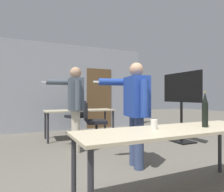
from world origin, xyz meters
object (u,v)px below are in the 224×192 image
Objects in this scene: person_near_casual at (136,105)px; beer_bottle at (205,110)px; tv_screen at (181,98)px; office_chair_mid_tucked at (76,118)px; office_chair_side_rolled at (93,123)px; drink_cup at (154,124)px; person_right_polo at (75,101)px.

person_near_casual reaches higher than beer_bottle.
tv_screen is 1.75× the size of office_chair_mid_tucked.
person_near_casual is 3.21m from office_chair_mid_tucked.
beer_bottle is (0.37, -2.86, 0.49)m from office_chair_side_rolled.
person_near_casual is at bearing 107.97° from beer_bottle.
drink_cup is (-0.26, -2.74, 0.35)m from office_chair_side_rolled.
person_right_polo reaches higher than office_chair_side_rolled.
office_chair_mid_tucked is 2.33× the size of beer_bottle.
tv_screen is at bearing -61.00° from office_chair_mid_tucked.
person_near_casual is 1.92m from office_chair_side_rolled.
office_chair_side_rolled is 2.30× the size of beer_bottle.
tv_screen is at bearing 52.14° from beer_bottle.
beer_bottle is (-1.57, -2.02, -0.13)m from tv_screen.
person_near_casual reaches higher than office_chair_side_rolled.
office_chair_side_rolled is (-0.05, 1.85, -0.51)m from person_near_casual.
beer_bottle is at bearing -37.86° from tv_screen.
person_right_polo is 1.02m from office_chair_side_rolled.
person_near_casual is 15.36× the size of drink_cup.
person_right_polo is 4.08× the size of beer_bottle.
person_near_casual is at bearing 13.48° from office_chair_side_rolled.
person_right_polo reaches higher than tv_screen.
tv_screen reaches higher than office_chair_mid_tucked.
drink_cup is at bearing 6.63° from office_chair_side_rolled.
tv_screen is 2.57m from beer_bottle.
person_right_polo is 1.76× the size of office_chair_mid_tucked.
drink_cup is at bearing 169.75° from beer_bottle.
tv_screen reaches higher than person_near_casual.
office_chair_side_rolled is 2.78m from drink_cup.
person_near_casual reaches higher than office_chair_mid_tucked.
person_near_casual is 1.71× the size of office_chair_side_rolled.
drink_cup is at bearing 170.35° from person_near_casual.
person_near_casual is at bearing -146.87° from person_right_polo.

